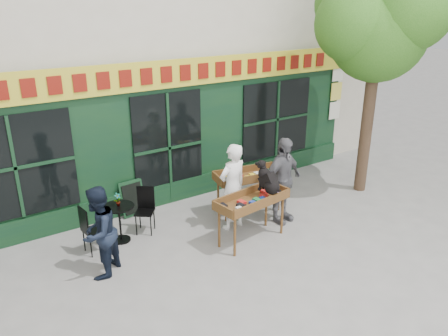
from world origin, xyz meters
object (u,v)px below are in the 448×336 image
(book_cart_center, at_px, (252,202))
(bistro_table, at_px, (119,216))
(man_right, at_px, (282,181))
(book_cart_right, at_px, (249,178))
(man_left, at_px, (99,233))
(dog, at_px, (269,177))
(woman, at_px, (233,187))

(book_cart_center, relative_size, bistro_table, 2.06)
(book_cart_center, xyz_separation_m, man_right, (1.03, 0.29, 0.11))
(book_cart_right, bearing_deg, man_left, -161.01)
(dog, relative_size, woman, 0.33)
(book_cart_right, height_order, man_left, man_left)
(book_cart_center, height_order, bistro_table, book_cart_center)
(book_cart_center, height_order, woman, woman)
(book_cart_center, xyz_separation_m, man_left, (-2.85, 0.53, -0.01))
(bistro_table, bearing_deg, book_cart_right, -7.56)
(man_right, bearing_deg, dog, -162.39)
(book_cart_center, relative_size, dog, 2.61)
(book_cart_right, height_order, man_right, man_right)
(dog, xyz_separation_m, man_left, (-3.20, 0.58, -0.48))
(man_right, distance_m, bistro_table, 3.40)
(bistro_table, bearing_deg, book_cart_center, -33.58)
(dog, relative_size, bistro_table, 0.79)
(book_cart_center, relative_size, woman, 0.85)
(book_cart_right, bearing_deg, dog, -98.38)
(woman, height_order, book_cart_right, woman)
(book_cart_right, relative_size, bistro_table, 2.09)
(book_cart_center, bearing_deg, bistro_table, 139.43)
(bistro_table, xyz_separation_m, man_left, (-0.70, -0.90, 0.27))
(man_left, bearing_deg, man_right, 135.18)
(dog, bearing_deg, book_cart_center, 164.88)
(dog, xyz_separation_m, book_cart_right, (0.38, 1.09, -0.47))
(woman, distance_m, man_right, 1.09)
(book_cart_right, relative_size, man_right, 0.85)
(woman, xyz_separation_m, bistro_table, (-2.15, 0.78, -0.37))
(book_cart_right, distance_m, man_left, 3.61)
(dog, xyz_separation_m, woman, (-0.35, 0.70, -0.38))
(book_cart_center, relative_size, man_right, 0.84)
(man_right, bearing_deg, woman, 151.68)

